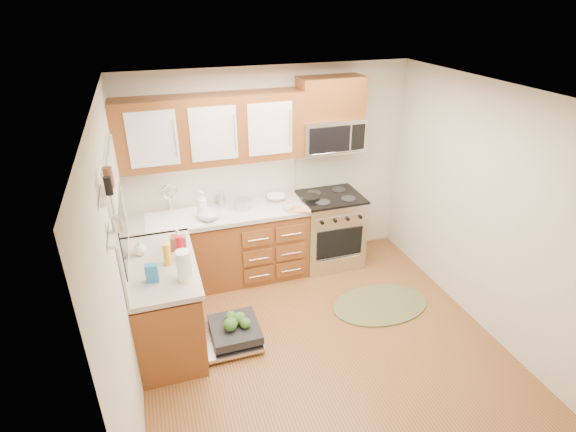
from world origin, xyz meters
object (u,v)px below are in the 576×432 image
object	(u,v)px
rug	(380,304)
cutting_board	(299,209)
stock_pot	(243,204)
cup	(289,207)
sink	(174,229)
paper_towel_roll	(184,266)
dishwasher	(231,333)
bowl_a	(276,197)
skillet	(311,198)
microwave	(330,135)
range	(329,229)
bowl_b	(208,216)
upper_cabinets	(211,130)

from	to	relation	value
rug	cutting_board	size ratio (longest dim) A/B	4.01
rug	stock_pot	world-z (taller)	stock_pot
cutting_board	cup	world-z (taller)	cup
sink	rug	size ratio (longest dim) A/B	0.55
paper_towel_roll	dishwasher	bearing A→B (deg)	17.04
cutting_board	bowl_a	distance (m)	0.40
rug	bowl_a	distance (m)	1.78
cup	skillet	bearing A→B (deg)	25.27
dishwasher	stock_pot	world-z (taller)	stock_pot
microwave	paper_towel_roll	distance (m)	2.45
range	dishwasher	xyz separation A→B (m)	(-1.54, -1.13, -0.38)
skillet	stock_pot	size ratio (longest dim) A/B	1.19
skillet	sink	bearing A→B (deg)	179.61
cutting_board	bowl_b	world-z (taller)	bowl_b
upper_cabinets	microwave	xyz separation A→B (m)	(1.41, -0.02, -0.18)
bowl_b	cup	world-z (taller)	cup
cup	cutting_board	bearing A→B (deg)	-14.48
dishwasher	paper_towel_roll	xyz separation A→B (m)	(-0.39, -0.12, 0.97)
bowl_b	range	bearing A→B (deg)	4.22
microwave	cutting_board	bearing A→B (deg)	-146.58
paper_towel_roll	cup	bearing A→B (deg)	39.15
range	stock_pot	size ratio (longest dim) A/B	4.85
bowl_b	cup	size ratio (longest dim) A/B	2.30
cutting_board	bowl_b	size ratio (longest dim) A/B	1.08
paper_towel_roll	bowl_a	distance (m)	1.89
range	cup	bearing A→B (deg)	-163.72
paper_towel_roll	cup	xyz separation A→B (m)	(1.31, 1.07, -0.10)
stock_pot	cup	world-z (taller)	stock_pot
microwave	upper_cabinets	bearing A→B (deg)	178.98
microwave	paper_towel_roll	bearing A→B (deg)	-144.64
skillet	cutting_board	size ratio (longest dim) A/B	0.82
stock_pot	bowl_b	bearing A→B (deg)	-160.97
sink	cup	bearing A→B (deg)	-7.37
sink	dishwasher	distance (m)	1.38
range	dishwasher	world-z (taller)	range
upper_cabinets	bowl_a	world-z (taller)	upper_cabinets
range	sink	xyz separation A→B (m)	(-1.93, -0.01, 0.33)
range	microwave	distance (m)	1.23
range	cup	distance (m)	0.81
sink	paper_towel_roll	world-z (taller)	paper_towel_roll
stock_pot	cutting_board	xyz separation A→B (m)	(0.61, -0.25, -0.05)
paper_towel_roll	bowl_a	xyz separation A→B (m)	(1.26, 1.41, -0.12)
bowl_a	cup	distance (m)	0.34
sink	paper_towel_roll	bearing A→B (deg)	-90.00
dishwasher	bowl_a	world-z (taller)	bowl_a
upper_cabinets	cup	world-z (taller)	upper_cabinets
range	cutting_board	xyz separation A→B (m)	(-0.50, -0.21, 0.46)
microwave	dishwasher	distance (m)	2.55
skillet	stock_pot	bearing A→B (deg)	176.06
upper_cabinets	sink	bearing A→B (deg)	-163.55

